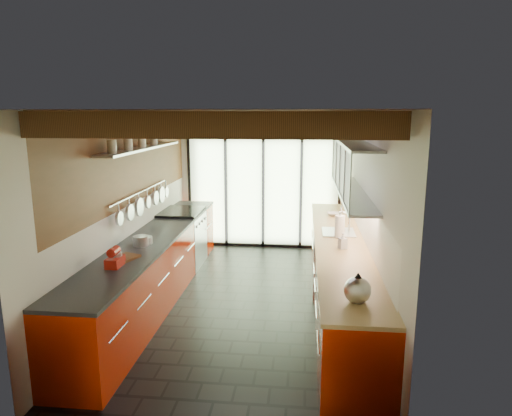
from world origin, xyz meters
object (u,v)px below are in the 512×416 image
paper_towel (340,227)px  soap_bottle (343,241)px  kettle (358,289)px  stand_mixer (115,258)px  bowl (333,214)px

paper_towel → soap_bottle: bearing=-90.0°
kettle → stand_mixer: bearing=164.5°
paper_towel → bowl: size_ratio=1.68×
stand_mixer → bowl: (2.54, 2.81, -0.06)m
paper_towel → bowl: (0.00, 1.35, -0.12)m
soap_bottle → bowl: size_ratio=0.94×
soap_bottle → bowl: bearing=90.0°
stand_mixer → soap_bottle: stand_mixer is taller
stand_mixer → soap_bottle: size_ratio=1.24×
kettle → paper_towel: (-0.00, 2.16, 0.02)m
stand_mixer → paper_towel: (2.54, 1.46, 0.06)m
kettle → soap_bottle: bearing=90.0°
kettle → soap_bottle: (-0.00, 1.64, -0.03)m
stand_mixer → kettle: (2.54, -0.70, 0.04)m
paper_towel → bowl: paper_towel is taller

